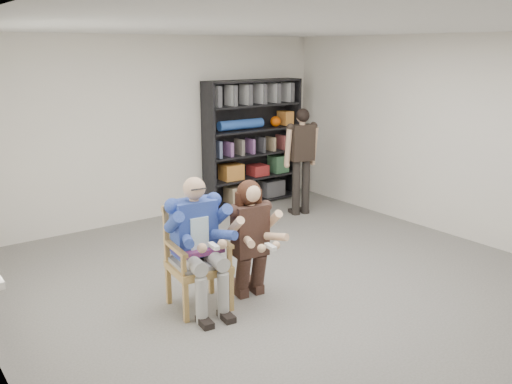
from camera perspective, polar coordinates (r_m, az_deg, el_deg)
room_shell at (r=5.61m, az=5.28°, el=2.50°), size 6.00×7.00×2.80m
floor at (r=6.06m, az=4.97°, el=-10.54°), size 6.00×7.00×0.01m
armchair at (r=5.56m, az=-6.09°, el=-6.98°), size 0.68×0.66×1.07m
seated_man at (r=5.50m, az=-6.13°, el=-5.44°), size 0.69×0.89×1.39m
kneeling_woman at (r=5.72m, az=-0.46°, el=-5.17°), size 0.63×0.91×1.27m
bookshelf at (r=9.24m, az=-0.32°, el=5.22°), size 1.80×0.38×2.10m
standing_man at (r=8.62m, az=4.81°, el=3.12°), size 0.57×0.39×1.70m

